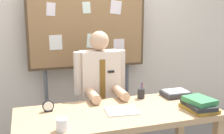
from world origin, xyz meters
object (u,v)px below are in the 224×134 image
person (100,101)px  coffee_mug (62,125)px  desk_clock (48,106)px  paper_tray (176,93)px  pen_holder (141,93)px  bulletin_board (88,29)px  desk (118,121)px  open_notebook (122,111)px  book_stack (199,105)px

person → coffee_mug: size_ratio=15.47×
desk_clock → paper_tray: 1.26m
desk_clock → pen_holder: pen_holder is taller
person → desk_clock: size_ratio=13.96×
bulletin_board → desk_clock: bearing=-121.9°
bulletin_board → pen_holder: 1.07m
desk → bulletin_board: bearing=90.0°
desk → pen_holder: size_ratio=10.81×
desk → open_notebook: size_ratio=6.45×
person → desk_clock: bearing=-144.2°
coffee_mug → paper_tray: bearing=21.0°
bulletin_board → pen_holder: (0.33, -0.83, -0.58)m
bulletin_board → desk_clock: (-0.57, -0.92, -0.58)m
desk → open_notebook: 0.10m
bulletin_board → coffee_mug: 1.55m
book_stack → bulletin_board: bearing=117.2°
coffee_mug → paper_tray: coffee_mug is taller
bulletin_board → book_stack: size_ratio=6.03×
person → coffee_mug: person is taller
open_notebook → pen_holder: pen_holder is taller
bulletin_board → open_notebook: 1.28m
paper_tray → open_notebook: bearing=-160.3°
desk_clock → coffee_mug: size_ratio=1.11×
coffee_mug → desk_clock: bearing=97.8°
desk → desk_clock: (-0.57, 0.18, 0.14)m
desk → bulletin_board: size_ratio=0.92×
book_stack → paper_tray: book_stack is taller
pen_holder → paper_tray: pen_holder is taller
person → bulletin_board: 0.88m
open_notebook → desk_clock: 0.63m
desk → paper_tray: paper_tray is taller
book_stack → open_notebook: (-0.64, 0.18, -0.05)m
book_stack → pen_holder: size_ratio=1.95×
bulletin_board → coffee_mug: bulletin_board is taller
coffee_mug → pen_holder: (0.84, 0.51, 0.00)m
desk_clock → pen_holder: (0.90, 0.08, 0.00)m
desk → desk_clock: bearing=162.6°
paper_tray → bulletin_board: bearing=127.9°
open_notebook → pen_holder: bearing=42.9°
paper_tray → coffee_mug: bearing=-159.0°
book_stack → open_notebook: book_stack is taller
book_stack → coffee_mug: 1.18m
open_notebook → coffee_mug: bearing=-157.4°
desk → person: size_ratio=1.25×
desk → paper_tray: (0.68, 0.22, 0.12)m
desk → desk_clock: 0.61m
paper_tray → desk_clock: bearing=-178.2°
desk → book_stack: bearing=-16.3°
bulletin_board → paper_tray: (0.68, -0.88, -0.60)m
pen_holder → desk_clock: bearing=-174.6°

